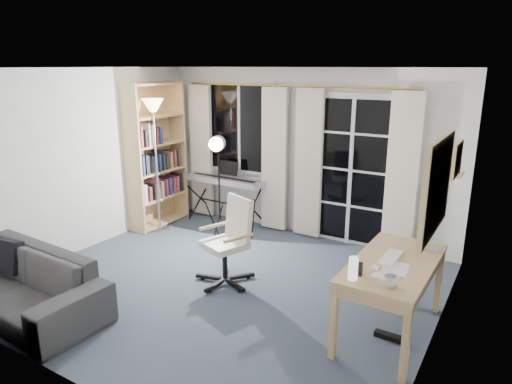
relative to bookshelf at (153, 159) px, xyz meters
The scene contains 17 objects.
floor 2.65m from the bookshelf, 28.92° to the right, with size 4.50×4.00×0.02m, color #3C4858.
window 1.42m from the bookshelf, 36.46° to the left, with size 1.20×0.08×1.40m.
french_door 2.99m from the bookshelf, 15.47° to the left, with size 1.32×0.09×2.11m.
curtains 2.11m from the bookshelf, 19.48° to the left, with size 3.60×0.07×2.13m.
bookshelf is the anchor object (origin of this frame).
torchiere_lamp 0.64m from the bookshelf, 39.41° to the right, with size 0.37×0.37×1.97m.
keyboard_piano 1.14m from the bookshelf, 28.50° to the left, with size 1.29×0.64×0.93m.
studio_light 1.38m from the bookshelf, ahead, with size 0.35×0.35×1.56m.
office_chair 2.43m from the bookshelf, 25.54° to the right, with size 0.69×0.70×1.00m.
desk 4.20m from the bookshelf, 16.45° to the right, with size 0.70×1.36×0.72m.
monitor 4.27m from the bookshelf, ahead, with size 0.18×0.52×0.45m.
desk_clutter 4.22m from the bookshelf, 19.63° to the right, with size 0.43×0.82×0.92m.
mug 4.45m from the bookshelf, 22.28° to the right, with size 0.12×0.09×0.12m, color silver.
wall_mirror 4.64m from the bookshelf, 19.33° to the right, with size 0.04×0.94×0.74m.
framed_print 4.44m from the bookshelf, ahead, with size 0.03×0.42×0.32m.
wall_shelf 4.31m from the bookshelf, ahead, with size 0.16×0.30×0.18m.
sofa 2.87m from the bookshelf, 76.84° to the right, with size 2.11×0.69×0.82m.
Camera 1 is at (2.77, -3.88, 2.43)m, focal length 32.00 mm.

